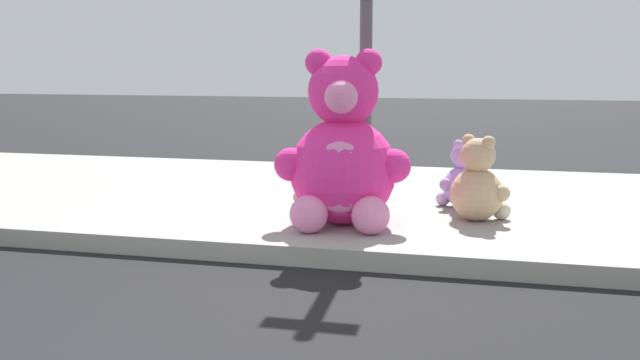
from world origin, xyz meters
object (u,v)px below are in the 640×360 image
at_px(sign_pole, 366,19).
at_px(plush_lime, 353,174).
at_px(plush_brown, 315,181).
at_px(plush_lavender, 463,180).
at_px(plush_tan, 479,186).
at_px(plush_pink_large, 343,156).

bearing_deg(sign_pole, plush_lime, 109.31).
height_order(plush_brown, plush_lavender, plush_lavender).
relative_size(sign_pole, plush_lavender, 5.05).
height_order(sign_pole, plush_lavender, sign_pole).
xyz_separation_m(plush_brown, plush_lavender, (1.37, 0.18, 0.03)).
bearing_deg(plush_brown, plush_tan, -13.70).
distance_m(plush_brown, plush_tan, 1.57).
bearing_deg(plush_brown, plush_pink_large, -61.64).
bearing_deg(plush_lime, plush_pink_large, -82.61).
distance_m(plush_brown, plush_lime, 0.53).
bearing_deg(sign_pole, plush_pink_large, -97.20).
height_order(plush_pink_large, plush_lavender, plush_pink_large).
bearing_deg(plush_tan, sign_pole, 172.16).
bearing_deg(plush_brown, sign_pole, -24.15).
xyz_separation_m(sign_pole, plush_lime, (-0.24, 0.69, -1.47)).
bearing_deg(plush_lavender, plush_lime, 165.86).
bearing_deg(plush_brown, plush_lime, 58.38).
relative_size(plush_tan, plush_lime, 1.30).
bearing_deg(sign_pole, plush_lavender, 26.03).
xyz_separation_m(plush_brown, plush_lime, (0.28, 0.45, 0.00)).
relative_size(plush_pink_large, plush_brown, 2.59).
bearing_deg(plush_pink_large, plush_lime, 97.39).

